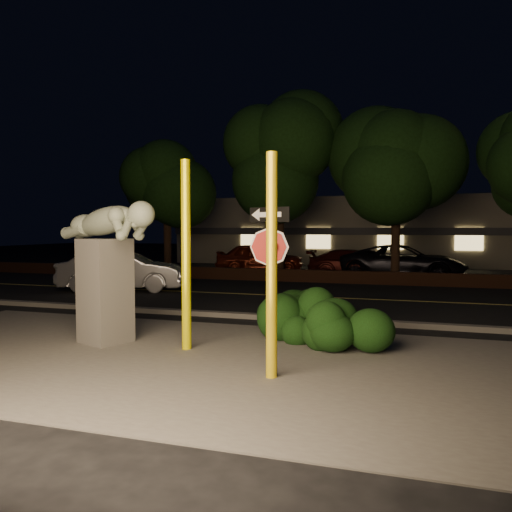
{
  "coord_description": "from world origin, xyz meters",
  "views": [
    {
      "loc": [
        3.16,
        -8.42,
        2.17
      ],
      "look_at": [
        0.08,
        1.4,
        1.6
      ],
      "focal_mm": 35.0,
      "sensor_mm": 36.0,
      "label": 1
    }
  ],
  "objects_px": {
    "yellow_pole_left": "(186,256)",
    "yellow_pole_right": "(272,266)",
    "parked_car_dark": "(403,262)",
    "sculpture": "(106,257)",
    "parked_car_darkred": "(356,263)",
    "silver_sedan": "(123,271)",
    "signpost": "(269,247)",
    "parked_car_red": "(260,258)"
  },
  "relations": [
    {
      "from": "yellow_pole_left",
      "to": "parked_car_darkred",
      "type": "bearing_deg",
      "value": 84.3
    },
    {
      "from": "parked_car_dark",
      "to": "sculpture",
      "type": "bearing_deg",
      "value": 164.88
    },
    {
      "from": "yellow_pole_left",
      "to": "parked_car_dark",
      "type": "relative_size",
      "value": 0.64
    },
    {
      "from": "yellow_pole_right",
      "to": "parked_car_darkred",
      "type": "xyz_separation_m",
      "value": [
        -0.48,
        15.48,
        -1.01
      ]
    },
    {
      "from": "yellow_pole_right",
      "to": "signpost",
      "type": "height_order",
      "value": "yellow_pole_right"
    },
    {
      "from": "signpost",
      "to": "silver_sedan",
      "type": "relative_size",
      "value": 0.6
    },
    {
      "from": "yellow_pole_left",
      "to": "parked_car_darkred",
      "type": "relative_size",
      "value": 0.8
    },
    {
      "from": "yellow_pole_left",
      "to": "parked_car_darkred",
      "type": "distance_m",
      "value": 14.41
    },
    {
      "from": "yellow_pole_right",
      "to": "parked_car_red",
      "type": "xyz_separation_m",
      "value": [
        -5.24,
        16.48,
        -0.9
      ]
    },
    {
      "from": "signpost",
      "to": "silver_sedan",
      "type": "bearing_deg",
      "value": 156.37
    },
    {
      "from": "signpost",
      "to": "sculpture",
      "type": "relative_size",
      "value": 0.97
    },
    {
      "from": "parked_car_red",
      "to": "sculpture",
      "type": "bearing_deg",
      "value": 171.05
    },
    {
      "from": "yellow_pole_left",
      "to": "parked_car_red",
      "type": "distance_m",
      "value": 15.69
    },
    {
      "from": "yellow_pole_left",
      "to": "signpost",
      "type": "xyz_separation_m",
      "value": [
        1.29,
        0.82,
        0.13
      ]
    },
    {
      "from": "silver_sedan",
      "to": "parked_car_dark",
      "type": "relative_size",
      "value": 0.81
    },
    {
      "from": "yellow_pole_left",
      "to": "sculpture",
      "type": "height_order",
      "value": "yellow_pole_left"
    },
    {
      "from": "silver_sedan",
      "to": "parked_car_dark",
      "type": "xyz_separation_m",
      "value": [
        9.19,
        7.29,
        0.03
      ]
    },
    {
      "from": "signpost",
      "to": "parked_car_red",
      "type": "relative_size",
      "value": 0.6
    },
    {
      "from": "silver_sedan",
      "to": "parked_car_dark",
      "type": "distance_m",
      "value": 11.73
    },
    {
      "from": "signpost",
      "to": "sculpture",
      "type": "height_order",
      "value": "sculpture"
    },
    {
      "from": "sculpture",
      "to": "parked_car_dark",
      "type": "height_order",
      "value": "sculpture"
    },
    {
      "from": "sculpture",
      "to": "parked_car_darkred",
      "type": "xyz_separation_m",
      "value": [
        3.08,
        14.28,
        -1.02
      ]
    },
    {
      "from": "yellow_pole_right",
      "to": "silver_sedan",
      "type": "xyz_separation_m",
      "value": [
        -7.65,
        8.18,
        -0.93
      ]
    },
    {
      "from": "sculpture",
      "to": "parked_car_red",
      "type": "height_order",
      "value": "sculpture"
    },
    {
      "from": "yellow_pole_left",
      "to": "yellow_pole_right",
      "type": "distance_m",
      "value": 2.24
    },
    {
      "from": "parked_car_dark",
      "to": "yellow_pole_left",
      "type": "bearing_deg",
      "value": 170.99
    },
    {
      "from": "yellow_pole_right",
      "to": "sculpture",
      "type": "xyz_separation_m",
      "value": [
        -3.56,
        1.2,
        0.01
      ]
    },
    {
      "from": "parked_car_darkred",
      "to": "silver_sedan",
      "type": "bearing_deg",
      "value": 132.64
    },
    {
      "from": "silver_sedan",
      "to": "parked_car_darkred",
      "type": "height_order",
      "value": "silver_sedan"
    },
    {
      "from": "silver_sedan",
      "to": "parked_car_red",
      "type": "xyz_separation_m",
      "value": [
        2.41,
        8.3,
        0.03
      ]
    },
    {
      "from": "silver_sedan",
      "to": "signpost",
      "type": "bearing_deg",
      "value": -149.96
    },
    {
      "from": "yellow_pole_left",
      "to": "silver_sedan",
      "type": "xyz_separation_m",
      "value": [
        -5.74,
        7.0,
        -0.99
      ]
    },
    {
      "from": "parked_car_red",
      "to": "parked_car_dark",
      "type": "bearing_deg",
      "value": -113.72
    },
    {
      "from": "yellow_pole_right",
      "to": "yellow_pole_left",
      "type": "bearing_deg",
      "value": 148.25
    },
    {
      "from": "yellow_pole_right",
      "to": "parked_car_red",
      "type": "bearing_deg",
      "value": 107.63
    },
    {
      "from": "signpost",
      "to": "parked_car_red",
      "type": "distance_m",
      "value": 15.24
    },
    {
      "from": "parked_car_dark",
      "to": "parked_car_darkred",
      "type": "bearing_deg",
      "value": 94.23
    },
    {
      "from": "yellow_pole_left",
      "to": "yellow_pole_right",
      "type": "height_order",
      "value": "yellow_pole_left"
    },
    {
      "from": "yellow_pole_left",
      "to": "sculpture",
      "type": "distance_m",
      "value": 1.65
    },
    {
      "from": "silver_sedan",
      "to": "parked_car_darkred",
      "type": "bearing_deg",
      "value": -63.16
    },
    {
      "from": "yellow_pole_left",
      "to": "sculpture",
      "type": "xyz_separation_m",
      "value": [
        -1.65,
        0.02,
        -0.06
      ]
    },
    {
      "from": "yellow_pole_right",
      "to": "signpost",
      "type": "bearing_deg",
      "value": 107.0
    }
  ]
}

